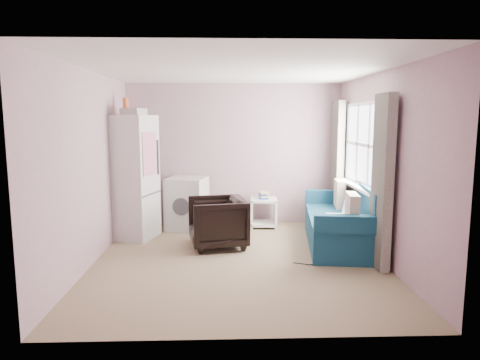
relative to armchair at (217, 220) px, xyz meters
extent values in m
cube|color=#907B5E|center=(0.28, -0.61, -0.42)|extent=(3.80, 4.20, 0.02)
cube|color=silver|center=(0.28, -0.61, 2.10)|extent=(3.80, 4.20, 0.02)
cube|color=#AF8A95|center=(0.28, 1.50, 0.84)|extent=(3.80, 0.02, 2.50)
cube|color=#AF8A95|center=(0.28, -2.72, 0.84)|extent=(3.80, 0.02, 2.50)
cube|color=#AF8A95|center=(-1.63, -0.61, 0.84)|extent=(0.02, 4.20, 2.50)
cube|color=#AF8A95|center=(2.19, -0.61, 0.84)|extent=(0.02, 4.20, 2.50)
cube|color=white|center=(2.17, 0.09, 1.09)|extent=(0.01, 1.60, 1.20)
imported|color=black|center=(0.00, 0.00, 0.00)|extent=(0.87, 0.91, 0.81)
cube|color=silver|center=(-1.36, 0.56, 0.56)|extent=(0.83, 0.83, 1.94)
cube|color=#3D3D43|center=(-1.03, 0.47, 0.31)|extent=(0.19, 0.60, 0.02)
cube|color=#3D3D43|center=(-0.96, 0.70, 0.87)|extent=(0.03, 0.04, 0.55)
cube|color=silver|center=(-1.04, 0.44, 0.95)|extent=(0.14, 0.45, 0.66)
cylinder|color=#DC5B2C|center=(-1.43, 0.64, 1.67)|extent=(0.11, 0.11, 0.27)
cube|color=#A6A49C|center=(-1.26, 0.42, 1.58)|extent=(0.37, 0.40, 0.10)
cube|color=silver|center=(-0.54, 1.08, 0.04)|extent=(0.75, 0.75, 0.89)
cube|color=#3D3D43|center=(-0.54, 1.06, 0.45)|extent=(0.69, 0.68, 0.05)
cylinder|color=#3D3D43|center=(-0.61, 0.77, 0.04)|extent=(0.29, 0.08, 0.29)
cube|color=white|center=(0.79, 1.16, 0.08)|extent=(0.48, 0.48, 0.04)
cube|color=white|center=(0.79, 1.16, -0.35)|extent=(0.48, 0.48, 0.04)
cube|color=white|center=(0.58, 1.18, -0.15)|extent=(0.07, 0.46, 0.51)
cube|color=white|center=(1.00, 1.15, -0.15)|extent=(0.07, 0.46, 0.51)
cube|color=#21478D|center=(0.79, 1.16, 0.11)|extent=(0.16, 0.23, 0.03)
cube|color=beige|center=(0.80, 1.16, 0.14)|extent=(0.16, 0.23, 0.03)
cube|color=#21478D|center=(0.78, 1.17, 0.17)|extent=(0.18, 0.24, 0.03)
cube|color=beige|center=(0.80, 1.16, 0.20)|extent=(0.16, 0.23, 0.03)
cube|color=navy|center=(1.85, 0.04, -0.18)|extent=(1.20, 2.11, 0.45)
cube|color=navy|center=(2.22, -0.01, 0.28)|extent=(0.46, 2.02, 0.49)
cube|color=navy|center=(1.72, -0.92, 0.15)|extent=(0.96, 0.28, 0.22)
cube|color=navy|center=(1.98, 1.00, 0.15)|extent=(0.96, 0.28, 0.22)
cube|color=beige|center=(1.82, -0.61, 0.26)|extent=(0.19, 0.46, 0.45)
cube|color=beige|center=(1.99, 0.67, 0.26)|extent=(0.19, 0.46, 0.45)
cube|color=white|center=(1.75, -0.06, 0.05)|extent=(0.30, 0.40, 0.02)
cube|color=silver|center=(1.88, -0.08, 0.18)|extent=(0.12, 0.37, 0.24)
cube|color=white|center=(2.10, 0.09, 0.46)|extent=(0.14, 1.70, 0.04)
cube|color=white|center=(2.15, 0.09, 0.49)|extent=(0.02, 1.68, 0.05)
cube|color=white|center=(2.15, 0.09, 1.09)|extent=(0.02, 1.68, 0.05)
cube|color=white|center=(2.15, 0.09, 1.69)|extent=(0.02, 1.68, 0.05)
cube|color=white|center=(2.15, -0.71, 1.09)|extent=(0.02, 0.05, 1.20)
cube|color=white|center=(2.15, -0.18, 1.09)|extent=(0.02, 0.05, 1.20)
cube|color=white|center=(2.15, 0.35, 1.09)|extent=(0.02, 0.05, 1.20)
cube|color=white|center=(2.15, 0.89, 1.09)|extent=(0.02, 0.05, 1.20)
cube|color=beige|center=(2.06, -0.99, 0.69)|extent=(0.12, 0.46, 2.18)
cube|color=beige|center=(2.06, 1.17, 0.69)|extent=(0.12, 0.46, 2.18)
cylinder|color=black|center=(1.30, -0.84, -0.40)|extent=(0.27, 0.07, 0.01)
cylinder|color=black|center=(1.14, -0.83, -0.40)|extent=(0.26, 0.12, 0.01)
camera|label=1|loc=(0.12, -6.16, 1.47)|focal=32.00mm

